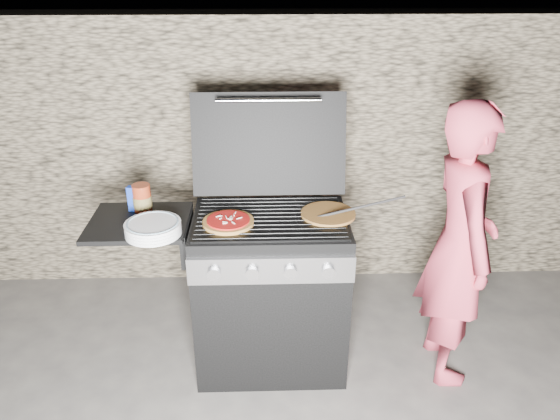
{
  "coord_description": "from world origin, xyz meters",
  "views": [
    {
      "loc": [
        -0.03,
        -2.5,
        2.15
      ],
      "look_at": [
        0.05,
        0.0,
        0.95
      ],
      "focal_mm": 35.0,
      "sensor_mm": 36.0,
      "label": 1
    }
  ],
  "objects_px": {
    "gas_grill": "(225,292)",
    "pizza_topped": "(228,221)",
    "sauce_jar": "(142,198)",
    "person": "(459,246)"
  },
  "relations": [
    {
      "from": "gas_grill",
      "to": "pizza_topped",
      "type": "distance_m",
      "value": 0.48
    },
    {
      "from": "gas_grill",
      "to": "sauce_jar",
      "type": "bearing_deg",
      "value": 164.54
    },
    {
      "from": "pizza_topped",
      "to": "person",
      "type": "height_order",
      "value": "person"
    },
    {
      "from": "sauce_jar",
      "to": "person",
      "type": "height_order",
      "value": "person"
    },
    {
      "from": "gas_grill",
      "to": "pizza_topped",
      "type": "relative_size",
      "value": 5.24
    },
    {
      "from": "sauce_jar",
      "to": "gas_grill",
      "type": "bearing_deg",
      "value": -15.46
    },
    {
      "from": "gas_grill",
      "to": "person",
      "type": "relative_size",
      "value": 0.87
    },
    {
      "from": "pizza_topped",
      "to": "sauce_jar",
      "type": "xyz_separation_m",
      "value": [
        -0.46,
        0.19,
        0.05
      ]
    },
    {
      "from": "gas_grill",
      "to": "pizza_topped",
      "type": "bearing_deg",
      "value": -60.08
    },
    {
      "from": "pizza_topped",
      "to": "sauce_jar",
      "type": "bearing_deg",
      "value": 157.98
    }
  ]
}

